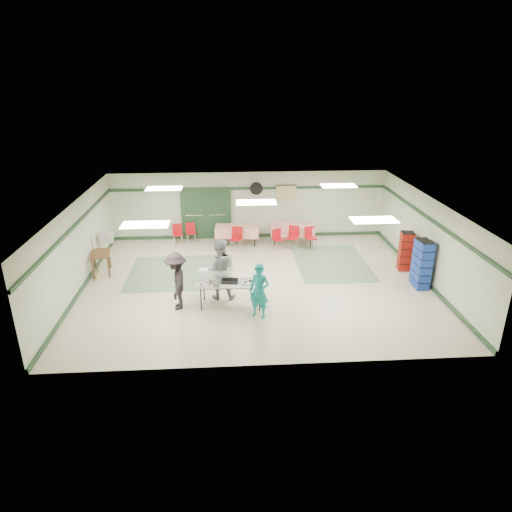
{
  "coord_description": "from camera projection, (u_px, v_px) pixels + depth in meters",
  "views": [
    {
      "loc": [
        -0.9,
        -13.35,
        6.28
      ],
      "look_at": [
        -0.03,
        -0.3,
        1.05
      ],
      "focal_mm": 32.0,
      "sensor_mm": 36.0,
      "label": 1
    }
  ],
  "objects": [
    {
      "name": "serving_table",
      "position": [
        231.0,
        283.0,
        13.04
      ],
      "size": [
        1.99,
        0.97,
        0.76
      ],
      "rotation": [
        0.0,
        0.0,
        -0.1
      ],
      "color": "#A0A09C",
      "rests_on": "floor"
    },
    {
      "name": "ceiling",
      "position": [
        256.0,
        202.0,
        13.76
      ],
      "size": [
        11.0,
        11.0,
        0.0
      ],
      "primitive_type": "plane",
      "rotation": [
        3.14,
        0.0,
        0.0
      ],
      "color": "white",
      "rests_on": "wall_back"
    },
    {
      "name": "wall_front",
      "position": [
        270.0,
        314.0,
        10.09
      ],
      "size": [
        11.0,
        0.0,
        11.0
      ],
      "primitive_type": "plane",
      "rotation": [
        -1.57,
        0.0,
        0.0
      ],
      "color": "beige",
      "rests_on": "floor"
    },
    {
      "name": "trim_back",
      "position": [
        249.0,
        188.0,
        18.14
      ],
      "size": [
        11.0,
        0.06,
        0.1
      ],
      "primitive_type": "cube",
      "color": "#213C23",
      "rests_on": "wall_back"
    },
    {
      "name": "wall_fan",
      "position": [
        256.0,
        188.0,
        18.13
      ],
      "size": [
        0.5,
        0.1,
        0.5
      ],
      "primitive_type": "cylinder",
      "rotation": [
        1.57,
        0.0,
        0.0
      ],
      "color": "black",
      "rests_on": "wall_back"
    },
    {
      "name": "baseboard_back",
      "position": [
        249.0,
        236.0,
        18.88
      ],
      "size": [
        11.0,
        0.06,
        0.12
      ],
      "primitive_type": "cube",
      "color": "#213C23",
      "rests_on": "floor"
    },
    {
      "name": "double_door_right",
      "position": [
        218.0,
        213.0,
        18.41
      ],
      "size": [
        0.9,
        0.06,
        2.1
      ],
      "primitive_type": "cube",
      "color": "gray",
      "rests_on": "floor"
    },
    {
      "name": "chair_c",
      "position": [
        310.0,
        235.0,
        17.54
      ],
      "size": [
        0.46,
        0.46,
        0.85
      ],
      "rotation": [
        0.0,
        0.0,
        0.18
      ],
      "color": "red",
      "rests_on": "floor"
    },
    {
      "name": "wall_right",
      "position": [
        427.0,
        240.0,
        14.6
      ],
      "size": [
        0.0,
        9.0,
        9.0
      ],
      "primitive_type": "plane",
      "rotation": [
        1.57,
        0.0,
        -1.57
      ],
      "color": "beige",
      "rests_on": "floor"
    },
    {
      "name": "chair_d",
      "position": [
        237.0,
        236.0,
        17.36
      ],
      "size": [
        0.51,
        0.51,
        0.89
      ],
      "rotation": [
        0.0,
        0.0,
        -0.26
      ],
      "color": "red",
      "rests_on": "floor"
    },
    {
      "name": "volunteer_teal",
      "position": [
        259.0,
        291.0,
        12.43
      ],
      "size": [
        0.67,
        0.58,
        1.56
      ],
      "primitive_type": "imported",
      "rotation": [
        0.0,
        0.0,
        -0.45
      ],
      "color": "#138581",
      "rests_on": "floor"
    },
    {
      "name": "scroll_banner",
      "position": [
        286.0,
        193.0,
        18.28
      ],
      "size": [
        0.8,
        0.02,
        0.6
      ],
      "primitive_type": "cube",
      "color": "#DDC28A",
      "rests_on": "wall_back"
    },
    {
      "name": "floor",
      "position": [
        256.0,
        283.0,
        14.76
      ],
      "size": [
        11.0,
        11.0,
        0.0
      ],
      "primitive_type": "plane",
      "color": "#BDB598",
      "rests_on": "ground"
    },
    {
      "name": "green_patch_b",
      "position": [
        331.0,
        263.0,
        16.32
      ],
      "size": [
        2.5,
        3.5,
        0.01
      ],
      "primitive_type": "cube",
      "color": "gray",
      "rests_on": "floor"
    },
    {
      "name": "wall_left",
      "position": [
        77.0,
        248.0,
        13.92
      ],
      "size": [
        0.0,
        9.0,
        9.0
      ],
      "primitive_type": "plane",
      "rotation": [
        1.57,
        0.0,
        1.57
      ],
      "color": "beige",
      "rests_on": "floor"
    },
    {
      "name": "chair_loose_a",
      "position": [
        191.0,
        230.0,
        18.21
      ],
      "size": [
        0.42,
        0.42,
        0.78
      ],
      "rotation": [
        0.0,
        0.0,
        0.18
      ],
      "color": "red",
      "rests_on": "floor"
    },
    {
      "name": "door_frame",
      "position": [
        206.0,
        214.0,
        18.36
      ],
      "size": [
        2.0,
        0.03,
        2.15
      ],
      "primitive_type": "cube",
      "color": "#213C23",
      "rests_on": "floor"
    },
    {
      "name": "foam_box_stack",
      "position": [
        204.0,
        276.0,
        12.95
      ],
      "size": [
        0.27,
        0.25,
        0.4
      ],
      "primitive_type": "cube",
      "rotation": [
        0.0,
        0.0,
        -0.1
      ],
      "color": "white",
      "rests_on": "serving_table"
    },
    {
      "name": "office_printer",
      "position": [
        107.0,
        237.0,
        16.11
      ],
      "size": [
        0.52,
        0.48,
        0.34
      ],
      "primitive_type": "cube",
      "rotation": [
        0.0,
        0.0,
        0.26
      ],
      "color": "#AAA9A5",
      "rests_on": "printer_table"
    },
    {
      "name": "green_patch_a",
      "position": [
        181.0,
        272.0,
        15.53
      ],
      "size": [
        3.5,
        3.0,
        0.01
      ],
      "primitive_type": "cube",
      "color": "gray",
      "rests_on": "floor"
    },
    {
      "name": "trim_left",
      "position": [
        74.0,
        226.0,
        13.66
      ],
      "size": [
        0.06,
        9.0,
        0.1
      ],
      "primitive_type": "cube",
      "rotation": [
        0.0,
        0.0,
        1.57
      ],
      "color": "#213C23",
      "rests_on": "wall_back"
    },
    {
      "name": "double_door_left",
      "position": [
        194.0,
        214.0,
        18.35
      ],
      "size": [
        0.9,
        0.06,
        2.1
      ],
      "primitive_type": "cube",
      "color": "gray",
      "rests_on": "floor"
    },
    {
      "name": "sheet_tray_mid",
      "position": [
        228.0,
        280.0,
        13.09
      ],
      "size": [
        0.56,
        0.45,
        0.02
      ],
      "primitive_type": "cube",
      "rotation": [
        0.0,
        0.0,
        -0.1
      ],
      "color": "silver",
      "rests_on": "serving_table"
    },
    {
      "name": "chair_a",
      "position": [
        293.0,
        235.0,
        17.49
      ],
      "size": [
        0.55,
        0.55,
        0.89
      ],
      "rotation": [
        0.0,
        0.0,
        -0.42
      ],
      "color": "red",
      "rests_on": "floor"
    },
    {
      "name": "sheet_tray_right",
      "position": [
        251.0,
        282.0,
        13.0
      ],
      "size": [
        0.62,
        0.49,
        0.02
      ],
      "primitive_type": "cube",
      "rotation": [
        0.0,
        0.0,
        -0.1
      ],
      "color": "silver",
      "rests_on": "serving_table"
    },
    {
      "name": "trim_right",
      "position": [
        429.0,
        219.0,
        14.34
      ],
      "size": [
        0.06,
        9.0,
        0.1
      ],
      "primitive_type": "cube",
      "rotation": [
        0.0,
        0.0,
        1.57
      ],
      "color": "#213C23",
      "rests_on": "wall_back"
    },
    {
      "name": "wall_back",
      "position": [
        249.0,
        205.0,
        18.43
      ],
      "size": [
        11.0,
        0.0,
        11.0
      ],
      "primitive_type": "plane",
      "rotation": [
        1.57,
        0.0,
        0.0
      ],
      "color": "beige",
      "rests_on": "floor"
    },
    {
      "name": "crate_stack_blue_b",
      "position": [
        420.0,
        262.0,
        14.4
      ],
      "size": [
        0.41,
        0.41,
        1.53
      ],
      "primitive_type": "cube",
      "rotation": [
        0.0,
        0.0,
        -0.06
      ],
      "color": "#193A99",
      "rests_on": "floor"
    },
    {
      "name": "sheet_tray_left",
      "position": [
        209.0,
        285.0,
        12.82
      ],
      "size": [
        0.67,
        0.53,
        0.02
      ],
      "primitive_type": "cube",
      "rotation": [
        0.0,
        0.0,
        -0.1
      ],
      "color": "silver",
      "rests_on": "serving_table"
    },
    {
      "name": "dining_table_a",
      "position": [
        293.0,
        230.0,
        18.01
      ],
      "size": [
        1.78,
        0.98,
        0.77
      ],
      "rotation": [
        0.0,
        0.0,
        -0.14
      ],
      "color": "red",
      "rests_on": "floor"
    },
    {
      "name": "baseboard_right",
      "position": [
        421.0,
        276.0,
        15.08
      ],
      "size": [
        0.06,
        9.0,
        0.12
      ],
      "primitive_type": "cube",
      "rotation": [
        0.0,
        0.0,
        1.57
      ],
      "color": "#213C23",
      "rests_on": "floor"
    },
    {
      "name": "broom",
      "position": [
        95.0,
        258.0,
        14.85
      ],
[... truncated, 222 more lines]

